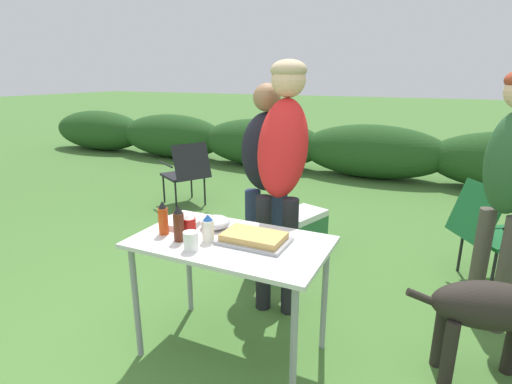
% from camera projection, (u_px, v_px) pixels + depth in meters
% --- Properties ---
extents(ground_plane, '(60.00, 60.00, 0.00)m').
position_uv_depth(ground_plane, '(233.00, 350.00, 2.47)').
color(ground_plane, '#477533').
extents(shrub_hedge, '(14.40, 0.90, 0.87)m').
position_uv_depth(shrub_hedge, '(372.00, 151.00, 6.51)').
color(shrub_hedge, '#234C1E').
rests_on(shrub_hedge, ground).
extents(folding_table, '(1.10, 0.64, 0.74)m').
position_uv_depth(folding_table, '(231.00, 253.00, 2.28)').
color(folding_table, silver).
rests_on(folding_table, ground).
extents(food_tray, '(0.38, 0.24, 0.06)m').
position_uv_depth(food_tray, '(254.00, 238.00, 2.22)').
color(food_tray, '#9E9EA3').
rests_on(food_tray, folding_table).
extents(plate_stack, '(0.24, 0.24, 0.03)m').
position_uv_depth(plate_stack, '(181.00, 222.00, 2.49)').
color(plate_stack, white).
rests_on(plate_stack, folding_table).
extents(mixing_bowl, '(0.18, 0.18, 0.08)m').
position_uv_depth(mixing_bowl, '(215.00, 222.00, 2.43)').
color(mixing_bowl, silver).
rests_on(mixing_bowl, folding_table).
extents(paper_cup_stack, '(0.08, 0.08, 0.10)m').
position_uv_depth(paper_cup_stack, '(191.00, 241.00, 2.12)').
color(paper_cup_stack, white).
rests_on(paper_cup_stack, folding_table).
extents(mayo_bottle, '(0.07, 0.07, 0.16)m').
position_uv_depth(mayo_bottle, '(208.00, 228.00, 2.23)').
color(mayo_bottle, silver).
rests_on(mayo_bottle, folding_table).
extents(hot_sauce_bottle, '(0.06, 0.06, 0.20)m').
position_uv_depth(hot_sauce_bottle, '(163.00, 218.00, 2.32)').
color(hot_sauce_bottle, '#CC4214').
rests_on(hot_sauce_bottle, folding_table).
extents(ketchup_bottle, '(0.08, 0.08, 0.14)m').
position_uv_depth(ketchup_bottle, '(189.00, 225.00, 2.30)').
color(ketchup_bottle, red).
rests_on(ketchup_bottle, folding_table).
extents(bbq_sauce_bottle, '(0.06, 0.06, 0.21)m').
position_uv_depth(bbq_sauce_bottle, '(179.00, 224.00, 2.23)').
color(bbq_sauce_bottle, '#562314').
rests_on(bbq_sauce_bottle, folding_table).
extents(standing_person_in_dark_puffer, '(0.41, 0.53, 1.74)m').
position_uv_depth(standing_person_in_dark_puffer, '(283.00, 155.00, 2.71)').
color(standing_person_in_dark_puffer, black).
rests_on(standing_person_in_dark_puffer, ground).
extents(standing_person_in_navy_coat, '(0.48, 0.43, 1.58)m').
position_uv_depth(standing_person_in_navy_coat, '(266.00, 168.00, 3.11)').
color(standing_person_in_navy_coat, '#232D4C').
rests_on(standing_person_in_navy_coat, ground).
extents(standing_person_in_olive_jacket, '(0.40, 0.39, 1.68)m').
position_uv_depth(standing_person_in_olive_jacket, '(510.00, 172.00, 2.45)').
color(standing_person_in_olive_jacket, '#4C473D').
rests_on(standing_person_in_olive_jacket, ground).
extents(dog, '(0.91, 0.41, 0.66)m').
position_uv_depth(dog, '(500.00, 310.00, 2.11)').
color(dog, '#28231E').
rests_on(dog, ground).
extents(camp_chair_green_behind_table, '(0.74, 0.70, 0.83)m').
position_uv_depth(camp_chair_green_behind_table, '(187.00, 171.00, 5.06)').
color(camp_chair_green_behind_table, '#232328').
rests_on(camp_chair_green_behind_table, ground).
extents(camp_chair_near_hedge, '(0.75, 0.71, 0.83)m').
position_uv_depth(camp_chair_near_hedge, '(492.00, 229.00, 3.16)').
color(camp_chair_near_hedge, '#19602D').
rests_on(camp_chair_near_hedge, ground).
extents(cooler_box, '(0.45, 0.56, 0.34)m').
position_uv_depth(cooler_box, '(301.00, 228.00, 3.98)').
color(cooler_box, '#286B3D').
rests_on(cooler_box, ground).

